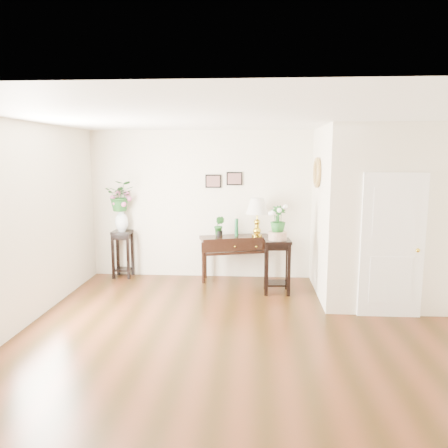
# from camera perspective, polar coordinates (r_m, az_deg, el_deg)

# --- Properties ---
(floor) EXTENTS (6.00, 5.50, 0.02)m
(floor) POSITION_cam_1_polar(r_m,az_deg,el_deg) (5.97, 2.62, -14.09)
(floor) COLOR #542913
(floor) RESTS_ON ground
(ceiling) EXTENTS (6.00, 5.50, 0.02)m
(ceiling) POSITION_cam_1_polar(r_m,az_deg,el_deg) (5.51, 2.84, 13.78)
(ceiling) COLOR white
(ceiling) RESTS_ON ground
(wall_back) EXTENTS (6.00, 0.02, 2.80)m
(wall_back) POSITION_cam_1_polar(r_m,az_deg,el_deg) (8.29, 3.09, 2.49)
(wall_back) COLOR #EFE4CB
(wall_back) RESTS_ON ground
(wall_front) EXTENTS (6.00, 0.02, 2.80)m
(wall_front) POSITION_cam_1_polar(r_m,az_deg,el_deg) (2.90, 1.67, -9.96)
(wall_front) COLOR #EFE4CB
(wall_front) RESTS_ON ground
(wall_left) EXTENTS (0.02, 5.50, 2.80)m
(wall_left) POSITION_cam_1_polar(r_m,az_deg,el_deg) (6.37, -25.34, -0.35)
(wall_left) COLOR #EFE4CB
(wall_left) RESTS_ON ground
(partition) EXTENTS (1.80, 1.95, 2.80)m
(partition) POSITION_cam_1_polar(r_m,az_deg,el_deg) (7.59, 19.05, 1.40)
(partition) COLOR #EFE4CB
(partition) RESTS_ON floor
(door) EXTENTS (0.90, 0.05, 2.10)m
(door) POSITION_cam_1_polar(r_m,az_deg,el_deg) (6.70, 21.12, -2.71)
(door) COLOR white
(door) RESTS_ON floor
(art_print_left) EXTENTS (0.30, 0.02, 0.25)m
(art_print_left) POSITION_cam_1_polar(r_m,az_deg,el_deg) (8.27, -1.41, 5.61)
(art_print_left) COLOR black
(art_print_left) RESTS_ON wall_back
(art_print_right) EXTENTS (0.30, 0.02, 0.25)m
(art_print_right) POSITION_cam_1_polar(r_m,az_deg,el_deg) (8.24, 1.37, 5.95)
(art_print_right) COLOR black
(art_print_right) RESTS_ON wall_back
(wall_ornament) EXTENTS (0.07, 0.51, 0.51)m
(wall_ornament) POSITION_cam_1_polar(r_m,az_deg,el_deg) (7.47, 12.04, 6.59)
(wall_ornament) COLOR tan
(wall_ornament) RESTS_ON partition
(console_table) EXTENTS (1.35, 0.77, 0.86)m
(console_table) POSITION_cam_1_polar(r_m,az_deg,el_deg) (8.15, 1.49, -4.56)
(console_table) COLOR black
(console_table) RESTS_ON floor
(table_lamp) EXTENTS (0.49, 0.49, 0.72)m
(table_lamp) POSITION_cam_1_polar(r_m,az_deg,el_deg) (8.00, 4.34, 0.84)
(table_lamp) COLOR gold
(table_lamp) RESTS_ON console_table
(green_vase) EXTENTS (0.09, 0.09, 0.33)m
(green_vase) POSITION_cam_1_polar(r_m,az_deg,el_deg) (8.03, 1.64, -0.41)
(green_vase) COLOR #15502C
(green_vase) RESTS_ON console_table
(potted_plant) EXTENTS (0.24, 0.21, 0.36)m
(potted_plant) POSITION_cam_1_polar(r_m,az_deg,el_deg) (8.04, -0.62, -0.32)
(potted_plant) COLOR #1C571F
(potted_plant) RESTS_ON console_table
(plant_stand_a) EXTENTS (0.35, 0.35, 0.91)m
(plant_stand_a) POSITION_cam_1_polar(r_m,az_deg,el_deg) (8.64, -13.07, -3.84)
(plant_stand_a) COLOR black
(plant_stand_a) RESTS_ON floor
(porcelain_vase) EXTENTS (0.27, 0.27, 0.43)m
(porcelain_vase) POSITION_cam_1_polar(r_m,az_deg,el_deg) (8.52, -13.23, 0.61)
(porcelain_vase) COLOR white
(porcelain_vase) RESTS_ON plant_stand_a
(lily_arrangement) EXTENTS (0.57, 0.50, 0.58)m
(lily_arrangement) POSITION_cam_1_polar(r_m,az_deg,el_deg) (8.47, -13.35, 3.73)
(lily_arrangement) COLOR #1C571F
(lily_arrangement) RESTS_ON porcelain_vase
(plant_stand_b) EXTENTS (0.46, 0.46, 0.92)m
(plant_stand_b) POSITION_cam_1_polar(r_m,az_deg,el_deg) (7.54, 6.94, -5.50)
(plant_stand_b) COLOR black
(plant_stand_b) RESTS_ON floor
(ceramic_bowl) EXTENTS (0.34, 0.34, 0.14)m
(ceramic_bowl) POSITION_cam_1_polar(r_m,az_deg,el_deg) (7.42, 7.02, -1.45)
(ceramic_bowl) COLOR #B9A692
(ceramic_bowl) RESTS_ON plant_stand_b
(narcissus) EXTENTS (0.27, 0.27, 0.46)m
(narcissus) POSITION_cam_1_polar(r_m,az_deg,el_deg) (7.38, 7.06, 0.60)
(narcissus) COLOR #1C571F
(narcissus) RESTS_ON ceramic_bowl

